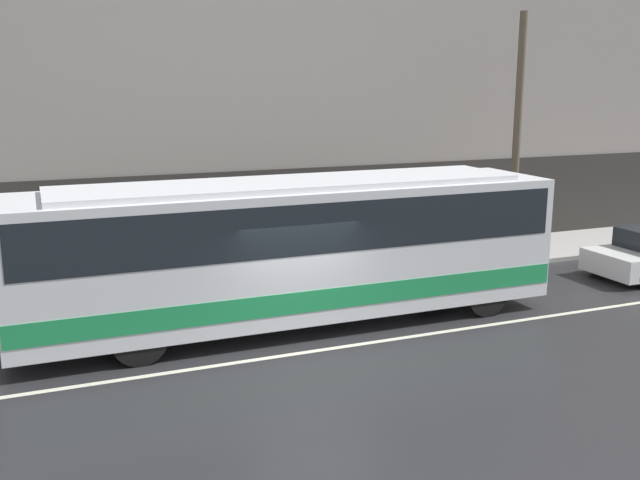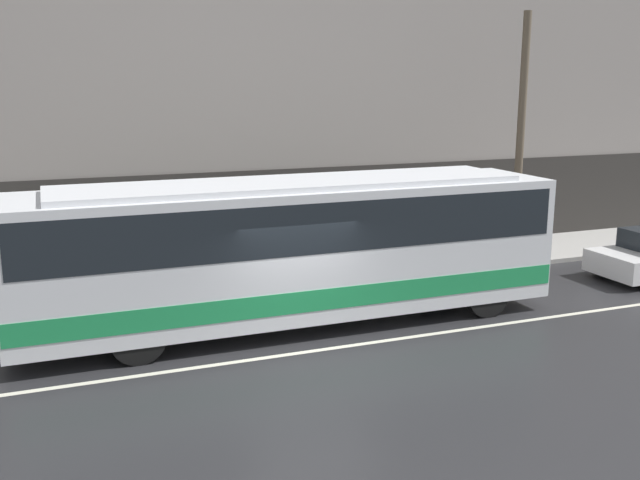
# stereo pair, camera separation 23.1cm
# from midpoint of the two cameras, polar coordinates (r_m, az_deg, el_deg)

# --- Properties ---
(ground_plane) EXTENTS (60.00, 60.00, 0.00)m
(ground_plane) POSITION_cam_midpoint_polar(r_m,az_deg,el_deg) (14.40, -0.55, -8.95)
(ground_plane) COLOR #262628
(sidewalk) EXTENTS (60.00, 3.09, 0.13)m
(sidewalk) POSITION_cam_midpoint_polar(r_m,az_deg,el_deg) (19.41, -6.34, -3.12)
(sidewalk) COLOR #A09E99
(sidewalk) RESTS_ON ground_plane
(building_facade) EXTENTS (60.00, 0.35, 11.33)m
(building_facade) POSITION_cam_midpoint_polar(r_m,az_deg,el_deg) (20.34, -7.98, 12.95)
(building_facade) COLOR gray
(building_facade) RESTS_ON ground_plane
(lane_stripe) EXTENTS (54.00, 0.14, 0.01)m
(lane_stripe) POSITION_cam_midpoint_polar(r_m,az_deg,el_deg) (14.40, -0.55, -8.93)
(lane_stripe) COLOR beige
(lane_stripe) RESTS_ON ground_plane
(transit_bus) EXTENTS (11.83, 2.58, 3.21)m
(transit_bus) POSITION_cam_midpoint_polar(r_m,az_deg,el_deg) (15.52, -1.77, -0.36)
(transit_bus) COLOR silver
(transit_bus) RESTS_ON ground_plane
(utility_pole_near) EXTENTS (0.23, 0.23, 7.07)m
(utility_pole_near) POSITION_cam_midpoint_polar(r_m,az_deg,el_deg) (21.40, 16.03, 7.74)
(utility_pole_near) COLOR brown
(utility_pole_near) RESTS_ON sidewalk
(pedestrian_waiting) EXTENTS (0.36, 0.36, 1.76)m
(pedestrian_waiting) POSITION_cam_midpoint_polar(r_m,az_deg,el_deg) (19.31, 0.87, -0.39)
(pedestrian_waiting) COLOR #333338
(pedestrian_waiting) RESTS_ON sidewalk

